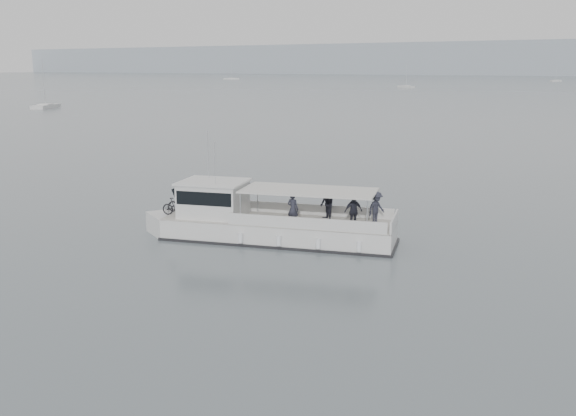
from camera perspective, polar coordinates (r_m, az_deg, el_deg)
The scene contains 3 objects.
ground at distance 31.86m, azimuth 5.38°, elevation -1.88°, with size 1400.00×1400.00×0.00m, color #566265.
tour_boat at distance 29.77m, azimuth -2.79°, elevation -1.21°, with size 12.06×5.83×5.08m.
moored_fleet at distance 232.45m, azimuth 23.88°, elevation 9.62°, with size 437.13×346.00×11.01m.
Camera 1 is at (13.49, -27.77, 7.90)m, focal length 40.00 mm.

